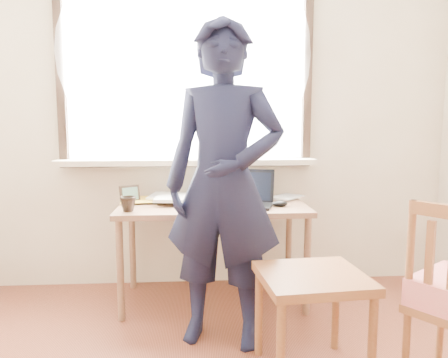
{
  "coord_description": "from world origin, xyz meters",
  "views": [
    {
      "loc": [
        -0.15,
        -1.24,
        1.21
      ],
      "look_at": [
        0.0,
        0.95,
        0.93
      ],
      "focal_mm": 35.0,
      "sensor_mm": 36.0,
      "label": 1
    }
  ],
  "objects": [
    {
      "name": "person",
      "position": [
        0.01,
        1.08,
        0.88
      ],
      "size": [
        0.73,
        0.57,
        1.76
      ],
      "primitive_type": "imported",
      "rotation": [
        0.0,
        0.0,
        -0.27
      ],
      "color": "black",
      "rests_on": "ground"
    },
    {
      "name": "book_b",
      "position": [
        0.45,
        1.88,
        0.68
      ],
      "size": [
        0.28,
        0.29,
        0.02
      ],
      "primitive_type": "imported",
      "rotation": [
        0.0,
        0.0,
        -0.74
      ],
      "color": "white",
      "rests_on": "desk"
    },
    {
      "name": "mug_dark",
      "position": [
        -0.56,
        1.44,
        0.71
      ],
      "size": [
        0.14,
        0.14,
        0.09
      ],
      "primitive_type": "imported",
      "rotation": [
        0.0,
        0.0,
        -0.73
      ],
      "color": "black",
      "rests_on": "desk"
    },
    {
      "name": "work_chair",
      "position": [
        0.41,
        0.73,
        0.42
      ],
      "size": [
        0.53,
        0.51,
        0.5
      ],
      "color": "brown",
      "rests_on": "ground"
    },
    {
      "name": "desk",
      "position": [
        -0.03,
        1.63,
        0.6
      ],
      "size": [
        1.25,
        0.62,
        0.67
      ],
      "color": "brown",
      "rests_on": "ground"
    },
    {
      "name": "picture_frame",
      "position": [
        -0.59,
        1.73,
        0.72
      ],
      "size": [
        0.13,
        0.09,
        0.11
      ],
      "color": "black",
      "rests_on": "desk"
    },
    {
      "name": "mouse",
      "position": [
        0.41,
        1.53,
        0.69
      ],
      "size": [
        0.1,
        0.07,
        0.04
      ],
      "primitive_type": "ellipsoid",
      "color": "black",
      "rests_on": "desk"
    },
    {
      "name": "mug_white",
      "position": [
        -0.09,
        1.81,
        0.72
      ],
      "size": [
        0.17,
        0.17,
        0.1
      ],
      "primitive_type": "imported",
      "rotation": [
        0.0,
        0.0,
        0.74
      ],
      "color": "white",
      "rests_on": "desk"
    },
    {
      "name": "desk_clutter",
      "position": [
        -0.2,
        1.76,
        0.69
      ],
      "size": [
        0.7,
        0.51,
        0.04
      ],
      "color": "white",
      "rests_on": "desk"
    },
    {
      "name": "book_a",
      "position": [
        -0.45,
        1.88,
        0.68
      ],
      "size": [
        0.26,
        0.32,
        0.03
      ],
      "primitive_type": "imported",
      "rotation": [
        0.0,
        0.0,
        -0.15
      ],
      "color": "white",
      "rests_on": "desk"
    },
    {
      "name": "laptop",
      "position": [
        0.2,
        1.6,
        0.72
      ],
      "size": [
        0.4,
        0.36,
        0.23
      ],
      "color": "black",
      "rests_on": "desk"
    }
  ]
}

